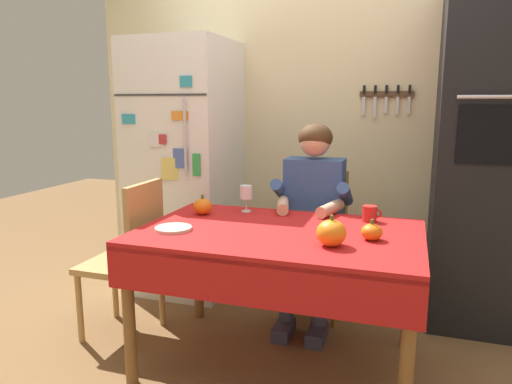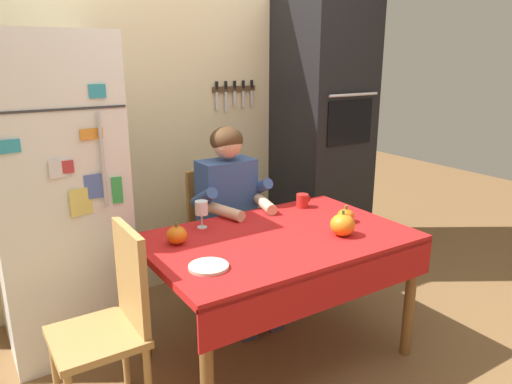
# 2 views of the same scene
# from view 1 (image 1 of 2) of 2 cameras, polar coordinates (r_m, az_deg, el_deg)

# --- Properties ---
(ground_plane) EXTENTS (10.00, 10.00, 0.00)m
(ground_plane) POSITION_cam_1_polar(r_m,az_deg,el_deg) (2.57, 2.03, -21.35)
(ground_plane) COLOR brown
(ground_plane) RESTS_ON ground
(back_wall_assembly) EXTENTS (3.70, 0.13, 2.60)m
(back_wall_assembly) POSITION_cam_1_polar(r_m,az_deg,el_deg) (3.49, 9.30, 9.55)
(back_wall_assembly) COLOR beige
(back_wall_assembly) RESTS_ON ground
(refrigerator) EXTENTS (0.68, 0.71, 1.80)m
(refrigerator) POSITION_cam_1_polar(r_m,az_deg,el_deg) (3.46, -8.60, 2.91)
(refrigerator) COLOR white
(refrigerator) RESTS_ON ground
(wall_oven) EXTENTS (0.60, 0.64, 2.10)m
(wall_oven) POSITION_cam_1_polar(r_m,az_deg,el_deg) (3.14, 26.45, 3.87)
(wall_oven) COLOR black
(wall_oven) RESTS_ON ground
(dining_table) EXTENTS (1.40, 0.90, 0.74)m
(dining_table) POSITION_cam_1_polar(r_m,az_deg,el_deg) (2.36, 2.66, -6.76)
(dining_table) COLOR brown
(dining_table) RESTS_ON ground
(chair_behind_person) EXTENTS (0.40, 0.40, 0.93)m
(chair_behind_person) POSITION_cam_1_polar(r_m,az_deg,el_deg) (3.13, 7.44, -5.16)
(chair_behind_person) COLOR #9E6B33
(chair_behind_person) RESTS_ON ground
(seated_person) EXTENTS (0.47, 0.55, 1.25)m
(seated_person) POSITION_cam_1_polar(r_m,az_deg,el_deg) (2.90, 6.84, -1.85)
(seated_person) COLOR #38384C
(seated_person) RESTS_ON ground
(chair_left_side) EXTENTS (0.40, 0.40, 0.93)m
(chair_left_side) POSITION_cam_1_polar(r_m,az_deg,el_deg) (2.83, -14.98, -7.21)
(chair_left_side) COLOR tan
(chair_left_side) RESTS_ON ground
(coffee_mug) EXTENTS (0.11, 0.08, 0.09)m
(coffee_mug) POSITION_cam_1_polar(r_m,az_deg,el_deg) (2.59, 13.72, -2.57)
(coffee_mug) COLOR #B2231E
(coffee_mug) RESTS_ON dining_table
(wine_glass) EXTENTS (0.07, 0.07, 0.16)m
(wine_glass) POSITION_cam_1_polar(r_m,az_deg,el_deg) (2.72, -1.21, -0.13)
(wine_glass) COLOR white
(wine_glass) RESTS_ON dining_table
(pumpkin_large) EXTENTS (0.11, 0.11, 0.12)m
(pumpkin_large) POSITION_cam_1_polar(r_m,az_deg,el_deg) (2.69, -6.53, -1.76)
(pumpkin_large) COLOR orange
(pumpkin_large) RESTS_ON dining_table
(pumpkin_medium) EXTENTS (0.10, 0.10, 0.10)m
(pumpkin_medium) POSITION_cam_1_polar(r_m,az_deg,el_deg) (2.24, 13.94, -4.75)
(pumpkin_medium) COLOR orange
(pumpkin_medium) RESTS_ON dining_table
(pumpkin_small) EXTENTS (0.13, 0.13, 0.14)m
(pumpkin_small) POSITION_cam_1_polar(r_m,az_deg,el_deg) (2.11, 9.16, -4.96)
(pumpkin_small) COLOR orange
(pumpkin_small) RESTS_ON dining_table
(serving_tray) EXTENTS (0.19, 0.19, 0.02)m
(serving_tray) POSITION_cam_1_polar(r_m,az_deg,el_deg) (2.39, -10.06, -4.40)
(serving_tray) COLOR beige
(serving_tray) RESTS_ON dining_table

